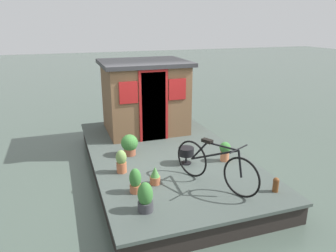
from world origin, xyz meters
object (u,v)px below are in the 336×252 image
Objects in this scene: potted_plant_geranium at (145,198)px; potted_plant_thyme at (121,161)px; mooring_bollard at (276,184)px; charcoal_grill at (186,152)px; potted_plant_succulent at (225,151)px; potted_plant_fern at (155,176)px; potted_plant_mint at (130,144)px; bicycle at (215,165)px; houseboat_cabin at (145,96)px; potted_plant_sage at (135,181)px.

potted_plant_thyme is at bearing 3.49° from potted_plant_geranium.
mooring_bollard is at bearing -124.16° from potted_plant_thyme.
potted_plant_thyme is 1.47m from potted_plant_geranium.
potted_plant_succulent is at bearing -99.51° from charcoal_grill.
potted_plant_geranium is 1.83× the size of mooring_bollard.
potted_plant_fern is at bearing 106.79° from potted_plant_succulent.
potted_plant_geranium is at bearing 153.61° from potted_plant_fern.
potted_plant_mint is 3.18m from mooring_bollard.
potted_plant_fern is 0.83m from potted_plant_thyme.
potted_plant_fern is (0.40, 1.00, -0.23)m from bicycle.
houseboat_cabin is 2.83m from potted_plant_succulent.
mooring_bollard is (-0.95, -1.91, -0.02)m from potted_plant_fern.
mooring_bollard is (-2.43, -2.05, -0.11)m from potted_plant_mint.
potted_plant_geranium is at bearing 86.18° from mooring_bollard.
charcoal_grill is (0.83, -1.28, 0.04)m from potted_plant_sage.
potted_plant_sage is (-0.85, -0.08, -0.02)m from potted_plant_thyme.
potted_plant_sage is 2.44m from mooring_bollard.
charcoal_grill is 1.30× the size of mooring_bollard.
potted_plant_succulent is (-2.53, -1.06, -0.71)m from houseboat_cabin.
potted_plant_succulent reaches higher than mooring_bollard.
potted_plant_geranium is at bearing 164.94° from houseboat_cabin.
mooring_bollard is (-1.62, -2.39, -0.09)m from potted_plant_thyme.
potted_plant_geranium reaches higher than potted_plant_fern.
potted_plant_thyme is 1.33× the size of charcoal_grill.
houseboat_cabin reaches higher than potted_plant_geranium.
potted_plant_fern is 2.13m from mooring_bollard.
houseboat_cabin is 4.70× the size of potted_plant_mint.
bicycle is at bearing -99.18° from potted_plant_sage.
potted_plant_mint is 1.31m from charcoal_grill.
houseboat_cabin is 2.71m from potted_plant_thyme.
charcoal_grill is (-2.39, -0.23, -0.69)m from houseboat_cabin.
potted_plant_thyme is 1.11× the size of potted_plant_succulent.
bicycle is 4.78× the size of potted_plant_fern.
potted_plant_geranium is 2.31m from mooring_bollard.
potted_plant_thyme reaches higher than potted_plant_sage.
potted_plant_succulent is 2.47m from potted_plant_geranium.
potted_plant_sage is at bearing 1.15° from potted_plant_geranium.
potted_plant_fern is 0.45m from potted_plant_sage.
potted_plant_thyme is at bearing 154.63° from houseboat_cabin.
potted_plant_geranium reaches higher than potted_plant_succulent.
potted_plant_succulent is at bearing -117.56° from potted_plant_mint.
potted_plant_mint is 1.35× the size of charcoal_grill.
potted_plant_sage is (-3.22, 1.04, -0.73)m from houseboat_cabin.
potted_plant_mint reaches higher than potted_plant_thyme.
bicycle is at bearing -174.02° from houseboat_cabin.
bicycle is 3.33× the size of potted_plant_geranium.
potted_plant_geranium is (-0.80, 0.39, 0.07)m from potted_plant_fern.
potted_plant_geranium is at bearing 173.70° from potted_plant_mint.
potted_plant_sage reaches higher than mooring_bollard.
potted_plant_geranium is 1.40× the size of charcoal_grill.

